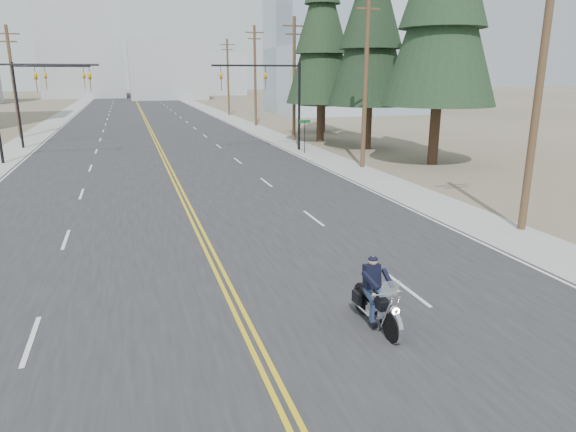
% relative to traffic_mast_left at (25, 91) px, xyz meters
% --- Properties ---
extents(ground_plane, '(400.00, 400.00, 0.00)m').
position_rel_traffic_mast_left_xyz_m(ground_plane, '(8.98, -32.00, -4.94)').
color(ground_plane, '#776D56').
rests_on(ground_plane, ground).
extents(road, '(20.00, 200.00, 0.01)m').
position_rel_traffic_mast_left_xyz_m(road, '(8.98, 38.00, -4.93)').
color(road, '#303033').
rests_on(road, ground).
extents(sidewalk_left, '(3.00, 200.00, 0.01)m').
position_rel_traffic_mast_left_xyz_m(sidewalk_left, '(-2.52, 38.00, -4.93)').
color(sidewalk_left, '#A5A5A0').
rests_on(sidewalk_left, ground).
extents(sidewalk_right, '(3.00, 200.00, 0.01)m').
position_rel_traffic_mast_left_xyz_m(sidewalk_right, '(20.48, 38.00, -4.93)').
color(sidewalk_right, '#A5A5A0').
rests_on(sidewalk_right, ground).
extents(traffic_mast_left, '(7.10, 0.26, 7.00)m').
position_rel_traffic_mast_left_xyz_m(traffic_mast_left, '(0.00, 0.00, 0.00)').
color(traffic_mast_left, black).
rests_on(traffic_mast_left, ground).
extents(traffic_mast_right, '(7.10, 0.26, 7.00)m').
position_rel_traffic_mast_left_xyz_m(traffic_mast_right, '(17.95, 0.00, 0.00)').
color(traffic_mast_right, black).
rests_on(traffic_mast_right, ground).
extents(traffic_mast_far, '(6.10, 0.26, 7.00)m').
position_rel_traffic_mast_left_xyz_m(traffic_mast_far, '(-0.33, 8.00, -0.06)').
color(traffic_mast_far, black).
rests_on(traffic_mast_far, ground).
extents(street_sign, '(0.90, 0.06, 2.62)m').
position_rel_traffic_mast_left_xyz_m(street_sign, '(19.78, -2.00, -3.13)').
color(street_sign, black).
rests_on(street_sign, ground).
extents(utility_pole_a, '(2.20, 0.30, 11.00)m').
position_rel_traffic_mast_left_xyz_m(utility_pole_a, '(21.48, -24.00, 0.79)').
color(utility_pole_a, brown).
rests_on(utility_pole_a, ground).
extents(utility_pole_b, '(2.20, 0.30, 11.50)m').
position_rel_traffic_mast_left_xyz_m(utility_pole_b, '(21.48, -9.00, 1.05)').
color(utility_pole_b, brown).
rests_on(utility_pole_b, ground).
extents(utility_pole_c, '(2.20, 0.30, 11.00)m').
position_rel_traffic_mast_left_xyz_m(utility_pole_c, '(21.48, 6.00, 0.79)').
color(utility_pole_c, brown).
rests_on(utility_pole_c, ground).
extents(utility_pole_d, '(2.20, 0.30, 11.50)m').
position_rel_traffic_mast_left_xyz_m(utility_pole_d, '(21.48, 21.00, 1.05)').
color(utility_pole_d, brown).
rests_on(utility_pole_d, ground).
extents(utility_pole_e, '(2.20, 0.30, 11.00)m').
position_rel_traffic_mast_left_xyz_m(utility_pole_e, '(21.48, 38.00, 0.79)').
color(utility_pole_e, brown).
rests_on(utility_pole_e, ground).
extents(utility_pole_left, '(2.20, 0.30, 10.50)m').
position_rel_traffic_mast_left_xyz_m(utility_pole_left, '(-3.52, 16.00, 0.54)').
color(utility_pole_left, brown).
rests_on(utility_pole_left, ground).
extents(glass_building, '(24.00, 16.00, 20.00)m').
position_rel_traffic_mast_left_xyz_m(glass_building, '(40.98, 38.00, 5.06)').
color(glass_building, '#9EB5CC').
rests_on(glass_building, ground).
extents(haze_bldg_b, '(18.00, 14.00, 14.00)m').
position_rel_traffic_mast_left_xyz_m(haze_bldg_b, '(16.98, 93.00, 2.06)').
color(haze_bldg_b, '#ADB2B7').
rests_on(haze_bldg_b, ground).
extents(haze_bldg_c, '(16.00, 12.00, 18.00)m').
position_rel_traffic_mast_left_xyz_m(haze_bldg_c, '(48.98, 78.00, 4.06)').
color(haze_bldg_c, '#B7BCC6').
rests_on(haze_bldg_c, ground).
extents(haze_bldg_d, '(20.00, 15.00, 26.00)m').
position_rel_traffic_mast_left_xyz_m(haze_bldg_d, '(-3.02, 108.00, 8.06)').
color(haze_bldg_d, '#ADB2B7').
rests_on(haze_bldg_d, ground).
extents(haze_bldg_e, '(14.00, 14.00, 12.00)m').
position_rel_traffic_mast_left_xyz_m(haze_bldg_e, '(33.98, 118.00, 1.06)').
color(haze_bldg_e, '#B7BCC6').
rests_on(haze_bldg_e, ground).
extents(motorcyclist, '(1.00, 2.26, 1.76)m').
position_rel_traffic_mast_left_xyz_m(motorcyclist, '(12.09, -29.74, -4.06)').
color(motorcyclist, black).
rests_on(motorcyclist, ground).
extents(conifer_mid, '(6.73, 6.73, 17.95)m').
position_rel_traffic_mast_left_xyz_m(conifer_mid, '(25.58, -1.11, 5.37)').
color(conifer_mid, '#382619').
rests_on(conifer_mid, ground).
extents(conifer_tall, '(6.32, 6.32, 17.56)m').
position_rel_traffic_mast_left_xyz_m(conifer_tall, '(23.60, 4.66, 5.15)').
color(conifer_tall, '#382619').
rests_on(conifer_tall, ground).
extents(conifer_far, '(5.29, 5.29, 14.18)m').
position_rel_traffic_mast_left_xyz_m(conifer_far, '(26.75, 12.45, 3.20)').
color(conifer_far, '#382619').
rests_on(conifer_far, ground).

